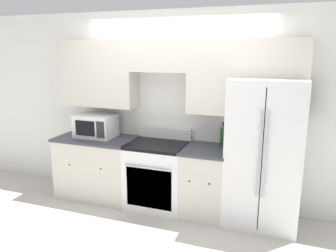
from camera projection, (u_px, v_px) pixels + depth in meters
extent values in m
plane|color=beige|center=(160.00, 218.00, 4.17)|extent=(12.00, 12.00, 0.00)
cube|color=white|center=(177.00, 109.00, 4.48)|extent=(8.00, 0.06, 2.60)
cube|color=beige|center=(99.00, 74.00, 4.55)|extent=(1.09, 0.33, 0.91)
cube|color=beige|center=(161.00, 56.00, 4.19)|extent=(0.77, 0.33, 0.41)
cube|color=beige|center=(246.00, 78.00, 3.89)|extent=(1.39, 0.33, 0.91)
cube|color=beige|center=(98.00, 168.00, 4.72)|extent=(1.09, 0.62, 0.85)
cube|color=#383842|center=(96.00, 139.00, 4.62)|extent=(1.12, 0.64, 0.03)
sphere|color=black|center=(70.00, 165.00, 4.49)|extent=(0.03, 0.03, 0.03)
sphere|color=black|center=(101.00, 169.00, 4.33)|extent=(0.03, 0.03, 0.03)
cube|color=beige|center=(205.00, 183.00, 4.19)|extent=(0.54, 0.62, 0.85)
cube|color=#383842|center=(206.00, 150.00, 4.09)|extent=(0.56, 0.64, 0.03)
sphere|color=black|center=(189.00, 181.00, 3.93)|extent=(0.03, 0.03, 0.03)
sphere|color=black|center=(209.00, 184.00, 3.85)|extent=(0.03, 0.03, 0.03)
cube|color=white|center=(158.00, 176.00, 4.41)|extent=(0.77, 0.62, 0.84)
cube|color=black|center=(149.00, 188.00, 4.14)|extent=(0.62, 0.01, 0.54)
cube|color=black|center=(157.00, 145.00, 4.31)|extent=(0.77, 0.62, 0.04)
cube|color=white|center=(165.00, 133.00, 4.54)|extent=(0.77, 0.04, 0.16)
cylinder|color=silver|center=(148.00, 168.00, 4.05)|extent=(0.62, 0.02, 0.02)
cube|color=white|center=(264.00, 153.00, 3.89)|extent=(0.85, 0.69, 1.77)
cube|color=black|center=(262.00, 162.00, 3.58)|extent=(0.01, 0.01, 1.63)
cylinder|color=#B7B7BC|center=(259.00, 155.00, 3.55)|extent=(0.02, 0.02, 0.98)
cylinder|color=#B7B7BC|center=(265.00, 156.00, 3.52)|extent=(0.02, 0.02, 0.98)
cube|color=white|center=(96.00, 126.00, 4.62)|extent=(0.54, 0.38, 0.32)
cube|color=black|center=(85.00, 128.00, 4.46)|extent=(0.30, 0.01, 0.21)
cube|color=#262628|center=(100.00, 130.00, 4.38)|extent=(0.12, 0.01, 0.22)
cylinder|color=#195928|center=(223.00, 137.00, 4.23)|extent=(0.07, 0.07, 0.21)
cylinder|color=#195928|center=(223.00, 127.00, 4.19)|extent=(0.03, 0.03, 0.06)
cylinder|color=black|center=(223.00, 124.00, 4.19)|extent=(0.03, 0.03, 0.02)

